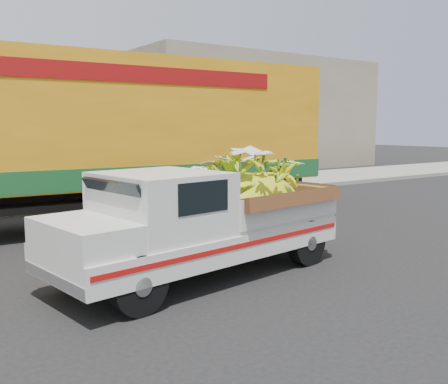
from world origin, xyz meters
TOP-DOWN VIEW (x-y plane):
  - ground at (0.00, 0.00)m, footprint 100.00×100.00m
  - curb at (0.00, 6.94)m, footprint 60.00×0.25m
  - sidewalk at (0.00, 9.04)m, footprint 60.00×4.00m
  - building_right at (14.00, 15.94)m, footprint 14.00×6.00m
  - pickup_truck at (0.87, -0.13)m, footprint 4.86×2.37m
  - semi_trailer at (0.31, 4.49)m, footprint 12.04×3.17m

SIDE VIEW (x-z plane):
  - ground at x=0.00m, z-range 0.00..0.00m
  - sidewalk at x=0.00m, z-range 0.00..0.14m
  - curb at x=0.00m, z-range 0.00..0.15m
  - pickup_truck at x=0.87m, z-range 0.06..1.70m
  - semi_trailer at x=0.31m, z-range 0.22..4.02m
  - building_right at x=14.00m, z-range 0.00..6.00m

